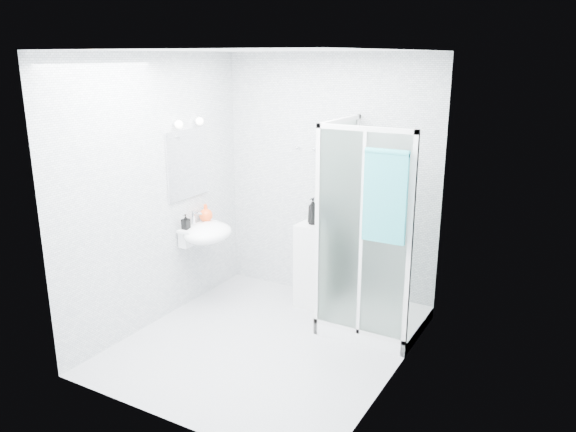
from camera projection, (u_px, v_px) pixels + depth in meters
The scene contains 12 objects.
room at pixel (263, 208), 4.81m from camera, with size 2.40×2.60×2.60m.
shower_enclosure at pixel (366, 285), 5.37m from camera, with size 0.90×0.95×2.00m.
wall_basin at pixel (206, 233), 5.79m from camera, with size 0.46×0.56×0.35m.
mirror at pixel (187, 164), 5.69m from camera, with size 0.02×0.60×0.70m, color white.
vanity_lights at pixel (189, 123), 5.55m from camera, with size 0.10×0.40×0.08m.
wall_hooks at pixel (306, 149), 5.89m from camera, with size 0.23×0.06×0.03m.
storage_cabinet at pixel (317, 265), 5.89m from camera, with size 0.38×0.40×0.89m.
hand_towel at pixel (385, 194), 4.61m from camera, with size 0.37×0.05×0.79m.
shampoo_bottle_a at pixel (313, 211), 5.72m from camera, with size 0.11×0.11×0.28m, color black.
shampoo_bottle_b at pixel (322, 211), 5.74m from camera, with size 0.12×0.12×0.26m, color #0A1641.
soap_dispenser_orange at pixel (206, 213), 5.95m from camera, with size 0.14×0.14×0.18m, color #FF561E.
soap_dispenser_black at pixel (186, 222), 5.68m from camera, with size 0.07×0.07×0.16m, color black.
Camera 1 is at (2.48, -3.93, 2.56)m, focal length 35.00 mm.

